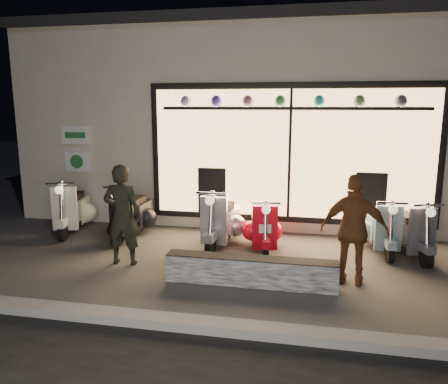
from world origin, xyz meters
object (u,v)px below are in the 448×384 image
(scooter_silver, at_px, (222,221))
(man, at_px, (122,215))
(scooter_red, at_px, (263,228))
(woman, at_px, (354,230))
(graffiti_barrier, at_px, (250,271))

(scooter_silver, distance_m, man, 1.90)
(scooter_red, bearing_deg, woman, -52.80)
(graffiti_barrier, xyz_separation_m, scooter_silver, (-0.75, 1.74, 0.21))
(scooter_silver, distance_m, scooter_red, 0.76)
(graffiti_barrier, height_order, scooter_red, scooter_red)
(graffiti_barrier, relative_size, man, 1.50)
(graffiti_barrier, height_order, woman, woman)
(scooter_silver, height_order, man, man)
(scooter_red, bearing_deg, scooter_silver, 159.95)
(scooter_silver, xyz_separation_m, woman, (2.14, -1.42, 0.37))
(graffiti_barrier, height_order, scooter_silver, scooter_silver)
(man, bearing_deg, scooter_red, -156.54)
(scooter_silver, bearing_deg, scooter_red, -6.06)
(woman, bearing_deg, scooter_red, -34.86)
(graffiti_barrier, xyz_separation_m, man, (-2.07, 0.43, 0.59))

